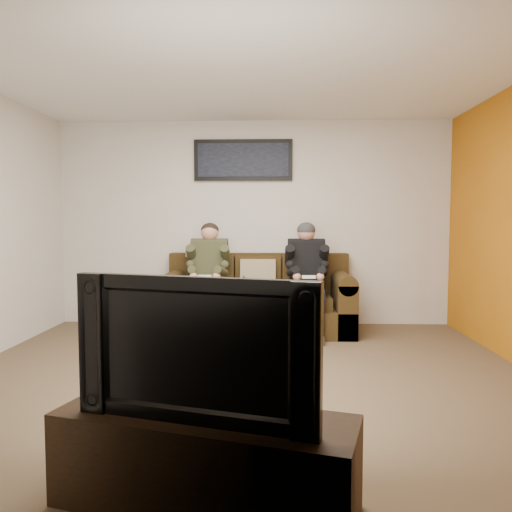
{
  "coord_description": "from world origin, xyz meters",
  "views": [
    {
      "loc": [
        0.26,
        -4.17,
        1.33
      ],
      "look_at": [
        0.07,
        1.2,
        0.95
      ],
      "focal_mm": 35.0,
      "sensor_mm": 36.0,
      "label": 1
    }
  ],
  "objects_px": {
    "person_left": "(208,271)",
    "person_right": "(307,271)",
    "sofa": "(258,302)",
    "framed_poster": "(243,160)",
    "cat": "(263,287)",
    "television": "(203,345)",
    "tv_stand": "(204,461)"
  },
  "relations": [
    {
      "from": "person_left",
      "to": "person_right",
      "type": "relative_size",
      "value": 0.99
    },
    {
      "from": "sofa",
      "to": "person_left",
      "type": "relative_size",
      "value": 1.72
    },
    {
      "from": "framed_poster",
      "to": "cat",
      "type": "bearing_deg",
      "value": -65.7
    },
    {
      "from": "person_right",
      "to": "framed_poster",
      "type": "height_order",
      "value": "framed_poster"
    },
    {
      "from": "sofa",
      "to": "framed_poster",
      "type": "relative_size",
      "value": 1.8
    },
    {
      "from": "person_left",
      "to": "television",
      "type": "xyz_separation_m",
      "value": [
        0.45,
        -3.59,
        0.03
      ]
    },
    {
      "from": "tv_stand",
      "to": "cat",
      "type": "bearing_deg",
      "value": 102.7
    },
    {
      "from": "person_left",
      "to": "person_right",
      "type": "bearing_deg",
      "value": 0.02
    },
    {
      "from": "person_right",
      "to": "framed_poster",
      "type": "xyz_separation_m",
      "value": [
        -0.78,
        0.57,
        1.36
      ]
    },
    {
      "from": "person_right",
      "to": "framed_poster",
      "type": "bearing_deg",
      "value": 143.65
    },
    {
      "from": "cat",
      "to": "framed_poster",
      "type": "xyz_separation_m",
      "value": [
        -0.26,
        0.58,
        1.55
      ]
    },
    {
      "from": "sofa",
      "to": "person_left",
      "type": "bearing_deg",
      "value": -161.98
    },
    {
      "from": "person_left",
      "to": "television",
      "type": "height_order",
      "value": "person_left"
    },
    {
      "from": "cat",
      "to": "television",
      "type": "xyz_separation_m",
      "value": [
        -0.19,
        -3.59,
        0.21
      ]
    },
    {
      "from": "sofa",
      "to": "tv_stand",
      "type": "height_order",
      "value": "sofa"
    },
    {
      "from": "person_left",
      "to": "television",
      "type": "bearing_deg",
      "value": -82.82
    },
    {
      "from": "sofa",
      "to": "tv_stand",
      "type": "bearing_deg",
      "value": -91.93
    },
    {
      "from": "tv_stand",
      "to": "television",
      "type": "height_order",
      "value": "television"
    },
    {
      "from": "tv_stand",
      "to": "television",
      "type": "relative_size",
      "value": 1.24
    },
    {
      "from": "person_left",
      "to": "tv_stand",
      "type": "xyz_separation_m",
      "value": [
        0.45,
        -3.59,
        -0.52
      ]
    },
    {
      "from": "television",
      "to": "cat",
      "type": "bearing_deg",
      "value": 102.7
    },
    {
      "from": "person_left",
      "to": "cat",
      "type": "xyz_separation_m",
      "value": [
        0.64,
        -0.0,
        -0.19
      ]
    },
    {
      "from": "television",
      "to": "person_left",
      "type": "bearing_deg",
      "value": 112.88
    },
    {
      "from": "framed_poster",
      "to": "tv_stand",
      "type": "bearing_deg",
      "value": -89.0
    },
    {
      "from": "sofa",
      "to": "person_left",
      "type": "height_order",
      "value": "person_left"
    },
    {
      "from": "person_left",
      "to": "framed_poster",
      "type": "xyz_separation_m",
      "value": [
        0.38,
        0.57,
        1.36
      ]
    },
    {
      "from": "person_right",
      "to": "cat",
      "type": "xyz_separation_m",
      "value": [
        -0.52,
        -0.0,
        -0.19
      ]
    },
    {
      "from": "cat",
      "to": "framed_poster",
      "type": "height_order",
      "value": "framed_poster"
    },
    {
      "from": "framed_poster",
      "to": "sofa",
      "type": "bearing_deg",
      "value": -62.59
    },
    {
      "from": "sofa",
      "to": "framed_poster",
      "type": "bearing_deg",
      "value": 117.41
    },
    {
      "from": "person_left",
      "to": "cat",
      "type": "distance_m",
      "value": 0.67
    },
    {
      "from": "person_left",
      "to": "cat",
      "type": "height_order",
      "value": "person_left"
    }
  ]
}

